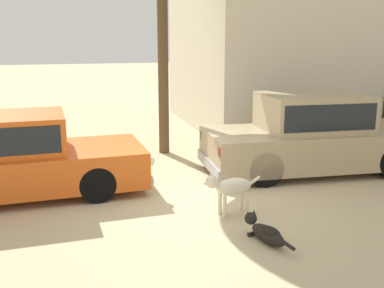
{
  "coord_description": "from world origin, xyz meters",
  "views": [
    {
      "loc": [
        -1.93,
        -7.3,
        2.72
      ],
      "look_at": [
        0.14,
        0.2,
        0.9
      ],
      "focal_mm": 43.48,
      "sensor_mm": 36.0,
      "label": 1
    }
  ],
  "objects_px": {
    "stray_dog_tan": "(266,232)",
    "stray_dog_spotted": "(230,187)",
    "parked_sedan_second": "(313,134)",
    "parked_sedan_nearest": "(6,156)"
  },
  "relations": [
    {
      "from": "parked_sedan_nearest",
      "to": "stray_dog_tan",
      "type": "bearing_deg",
      "value": -41.82
    },
    {
      "from": "stray_dog_spotted",
      "to": "stray_dog_tan",
      "type": "height_order",
      "value": "stray_dog_spotted"
    },
    {
      "from": "parked_sedan_nearest",
      "to": "stray_dog_spotted",
      "type": "relative_size",
      "value": 4.79
    },
    {
      "from": "parked_sedan_second",
      "to": "stray_dog_tan",
      "type": "height_order",
      "value": "parked_sedan_second"
    },
    {
      "from": "stray_dog_spotted",
      "to": "stray_dog_tan",
      "type": "relative_size",
      "value": 0.95
    },
    {
      "from": "stray_dog_tan",
      "to": "stray_dog_spotted",
      "type": "bearing_deg",
      "value": -6.77
    },
    {
      "from": "parked_sedan_second",
      "to": "stray_dog_tan",
      "type": "distance_m",
      "value": 3.76
    },
    {
      "from": "parked_sedan_nearest",
      "to": "stray_dog_tan",
      "type": "distance_m",
      "value": 4.58
    },
    {
      "from": "parked_sedan_nearest",
      "to": "stray_dog_spotted",
      "type": "bearing_deg",
      "value": -31.11
    },
    {
      "from": "stray_dog_spotted",
      "to": "stray_dog_tan",
      "type": "xyz_separation_m",
      "value": [
        0.14,
        -1.04,
        -0.31
      ]
    }
  ]
}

